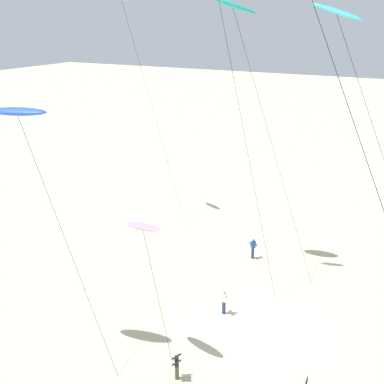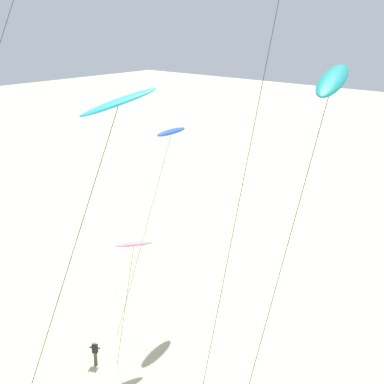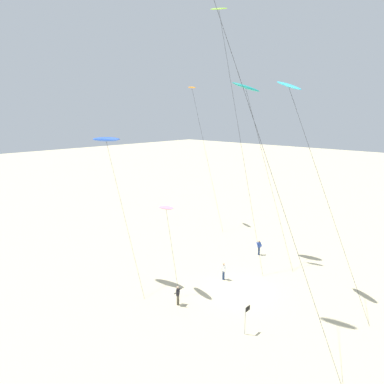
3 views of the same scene
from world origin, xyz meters
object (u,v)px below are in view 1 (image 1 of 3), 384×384
kite_orange (123,4)px  kite_flyer_furthest (224,301)px  kite_teal (233,7)px  kite_blue (17,113)px  kite_flyer_nearest (253,248)px  kite_pink (143,227)px  kite_cyan (338,16)px  kite_flyer_middle (177,365)px

kite_orange → kite_flyer_furthest: size_ratio=11.36×
kite_teal → kite_flyer_furthest: kite_teal is taller
kite_flyer_furthest → kite_blue: bearing=131.6°
kite_flyer_nearest → kite_orange: bearing=74.4°
kite_teal → kite_orange: bearing=68.6°
kite_pink → kite_blue: (-1.96, 5.46, 5.58)m
kite_blue → kite_flyer_furthest: bearing=-48.4°
kite_teal → kite_blue: 15.31m
kite_flyer_nearest → kite_flyer_furthest: same height
kite_cyan → kite_orange: bearing=64.5°
kite_cyan → kite_flyer_nearest: 18.15m
kite_teal → kite_flyer_furthest: 18.49m
kite_pink → kite_flyer_furthest: 8.67m
kite_blue → kite_flyer_furthest: kite_blue is taller
kite_teal → kite_cyan: bearing=-121.6°
kite_orange → kite_flyer_middle: (-17.38, -14.59, -17.44)m
kite_blue → kite_cyan: bearing=-53.9°
kite_cyan → kite_flyer_middle: bearing=151.2°
kite_blue → kite_pink: bearing=-70.2°
kite_pink → kite_flyer_middle: bearing=-114.4°
kite_teal → kite_flyer_nearest: kite_teal is taller
kite_flyer_middle → kite_pink: bearing=65.6°
kite_orange → kite_flyer_middle: size_ratio=11.36×
kite_pink → kite_teal: size_ratio=0.43×
kite_blue → kite_flyer_furthest: size_ratio=8.05×
kite_teal → kite_flyer_middle: 21.48m
kite_blue → kite_flyer_nearest: size_ratio=8.05×
kite_flyer_nearest → kite_flyer_middle: same height
kite_flyer_nearest → kite_flyer_middle: (-13.55, -0.92, 0.00)m
kite_pink → kite_blue: kite_blue is taller
kite_orange → kite_cyan: (-9.13, -19.12, -0.96)m
kite_pink → kite_cyan: 14.01m
kite_orange → kite_flyer_nearest: bearing=-105.6°
kite_teal → kite_flyer_furthest: (-6.63, -2.74, -17.04)m
kite_orange → kite_pink: size_ratio=2.38×
kite_orange → kite_flyer_furthest: kite_orange is taller
kite_flyer_nearest → kite_pink: bearing=172.8°
kite_pink → kite_flyer_nearest: kite_pink is taller
kite_blue → kite_flyer_middle: size_ratio=8.05×
kite_blue → kite_flyer_middle: 14.61m
kite_flyer_nearest → kite_cyan: bearing=-134.3°
kite_teal → kite_blue: bearing=159.4°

